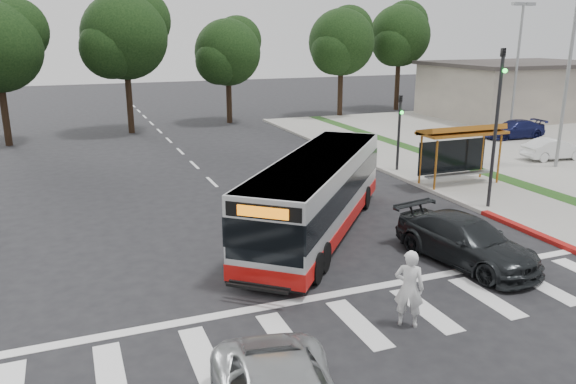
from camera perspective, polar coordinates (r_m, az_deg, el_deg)
ground at (r=18.71m, az=-0.20°, el=-6.29°), size 140.00×140.00×0.00m
sidewalk_east at (r=30.52m, az=13.71°, el=2.15°), size 4.00×40.00×0.12m
curb_east at (r=29.43m, az=10.52°, el=1.86°), size 0.30×40.00×0.15m
curb_east_red at (r=21.98m, az=24.36°, el=-4.13°), size 0.32×6.00×0.15m
parking_lot at (r=39.89m, az=26.34°, el=4.09°), size 18.00×36.00×0.10m
commercial_building at (r=52.88m, az=22.26°, el=9.43°), size 14.00×10.00×4.40m
building_roof_cap at (r=52.72m, az=22.53°, el=11.96°), size 14.60×10.60×0.30m
crosswalk_ladder at (r=14.62m, az=7.15°, el=-13.11°), size 18.00×2.60×0.01m
bus_shelter at (r=27.68m, az=17.11°, el=5.37°), size 4.20×1.60×2.86m
traffic_signal_ne_tall at (r=23.96m, az=20.48°, el=7.25°), size 0.18×0.37×6.50m
traffic_signal_ne_short at (r=29.68m, az=11.24°, el=6.68°), size 0.18×0.37×4.00m
lot_light_front at (r=32.90m, az=26.75°, el=12.22°), size 1.90×0.35×9.01m
lot_light_mid at (r=44.19m, az=22.38°, el=13.22°), size 1.90×0.35×9.01m
tree_ne_a at (r=49.56m, az=5.50°, el=15.02°), size 6.16×5.74×9.30m
tree_ne_b at (r=54.76m, az=11.32°, el=15.42°), size 6.16×5.74×10.02m
tree_north_a at (r=42.44m, az=-16.18°, el=15.08°), size 6.60×6.15×10.17m
tree_north_b at (r=45.93m, az=-6.08°, el=14.03°), size 5.72×5.33×8.43m
transit_bus at (r=20.19m, az=3.00°, el=-0.39°), size 8.83×9.91×2.82m
pedestrian at (r=14.31m, az=12.20°, el=-9.54°), size 0.87×0.83×2.00m
dark_sedan at (r=18.66m, az=17.63°, el=-4.74°), size 2.91×5.30×1.45m
parked_car_1 at (r=35.40m, az=25.40°, el=3.97°), size 3.73×1.62×1.19m
parked_car_3 at (r=41.56m, az=22.00°, el=5.94°), size 4.39×2.07×1.24m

